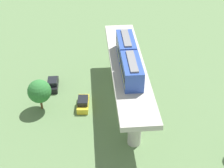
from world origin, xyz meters
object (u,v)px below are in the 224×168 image
parked_car_black (53,84)px  tree_mid_lot (39,91)px  parked_car_yellow (83,103)px  train (129,58)px

parked_car_black → tree_mid_lot: (1.45, 5.78, 2.77)m
parked_car_yellow → parked_car_black: 7.94m
parked_car_yellow → parked_car_black: (5.33, -5.89, 0.00)m
parked_car_yellow → parked_car_black: same height
train → parked_car_yellow: (7.23, -0.38, -8.48)m
train → tree_mid_lot: train is taller
train → parked_car_black: bearing=-26.6°
parked_car_black → tree_mid_lot: size_ratio=0.78×
train → tree_mid_lot: 15.13m
train → parked_car_black: (12.56, -6.27, -8.48)m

